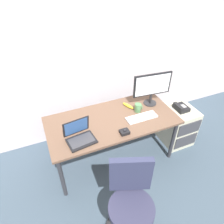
% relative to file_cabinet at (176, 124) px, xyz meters
% --- Properties ---
extents(ground_plane, '(8.00, 8.00, 0.00)m').
position_rel_file_cabinet_xyz_m(ground_plane, '(-1.06, 0.04, -0.30)').
color(ground_plane, '#3B4C5A').
extents(back_wall, '(6.00, 0.10, 2.80)m').
position_rel_file_cabinet_xyz_m(back_wall, '(-1.06, 0.79, 1.10)').
color(back_wall, beige).
rests_on(back_wall, ground).
extents(desk, '(1.66, 0.80, 0.70)m').
position_rel_file_cabinet_xyz_m(desk, '(-1.06, 0.04, 0.34)').
color(desk, brown).
rests_on(desk, ground).
extents(file_cabinet, '(0.42, 0.53, 0.60)m').
position_rel_file_cabinet_xyz_m(file_cabinet, '(0.00, 0.00, 0.00)').
color(file_cabinet, '#BCBAA1').
rests_on(file_cabinet, ground).
extents(desk_phone, '(0.17, 0.20, 0.09)m').
position_rel_file_cabinet_xyz_m(desk_phone, '(-0.01, -0.02, 0.33)').
color(desk_phone, black).
rests_on(desk_phone, file_cabinet).
extents(office_chair, '(0.53, 0.54, 0.96)m').
position_rel_file_cabinet_xyz_m(office_chair, '(-1.28, -0.94, 0.14)').
color(office_chair, black).
rests_on(office_chair, ground).
extents(monitor_main, '(0.53, 0.18, 0.46)m').
position_rel_file_cabinet_xyz_m(monitor_main, '(-0.42, 0.16, 0.68)').
color(monitor_main, '#262628').
rests_on(monitor_main, desk).
extents(keyboard, '(0.41, 0.14, 0.03)m').
position_rel_file_cabinet_xyz_m(keyboard, '(-0.69, -0.08, 0.42)').
color(keyboard, silver).
rests_on(keyboard, desk).
extents(laptop, '(0.34, 0.30, 0.24)m').
position_rel_file_cabinet_xyz_m(laptop, '(-1.53, -0.14, 0.46)').
color(laptop, black).
rests_on(laptop, desk).
extents(trackball_mouse, '(0.11, 0.09, 0.07)m').
position_rel_file_cabinet_xyz_m(trackball_mouse, '(-1.02, -0.25, 0.43)').
color(trackball_mouse, black).
rests_on(trackball_mouse, desk).
extents(coffee_mug, '(0.10, 0.09, 0.11)m').
position_rel_file_cabinet_xyz_m(coffee_mug, '(-0.67, 0.07, 0.46)').
color(coffee_mug, '#4D7C4D').
rests_on(coffee_mug, desk).
extents(banana, '(0.11, 0.19, 0.04)m').
position_rel_file_cabinet_xyz_m(banana, '(-0.75, 0.21, 0.42)').
color(banana, yellow).
rests_on(banana, desk).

